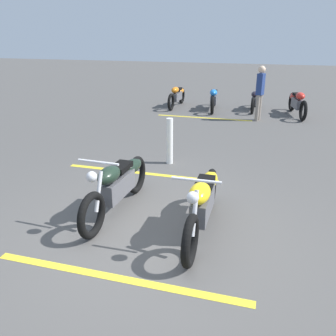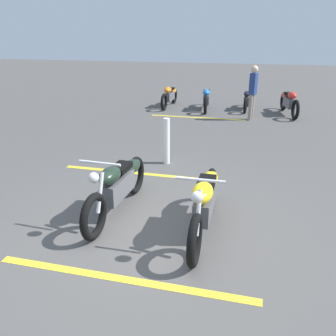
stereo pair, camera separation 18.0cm
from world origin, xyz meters
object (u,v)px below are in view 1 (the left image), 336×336
object	(u,v)px
motorcycle_row_far_left	(297,102)
motorcycle_row_left	(255,99)
motorcycle_row_right	(177,95)
motorcycle_bright_foreground	(203,202)
bollard_post	(170,141)
motorcycle_dark_foreground	(118,184)
motorcycle_row_center	(214,98)
bystander_near_row	(260,91)

from	to	relation	value
motorcycle_row_far_left	motorcycle_row_left	world-z (taller)	motorcycle_row_far_left
motorcycle_row_far_left	motorcycle_row_right	xyz separation A→B (m)	(0.36, 4.35, -0.02)
motorcycle_row_left	motorcycle_row_right	world-z (taller)	motorcycle_row_right
motorcycle_bright_foreground	motorcycle_row_right	bearing A→B (deg)	-163.69
motorcycle_bright_foreground	bollard_post	world-z (taller)	motorcycle_bright_foreground
motorcycle_dark_foreground	motorcycle_row_center	xyz separation A→B (m)	(8.30, -0.19, -0.03)
motorcycle_row_far_left	motorcycle_dark_foreground	bearing A→B (deg)	-31.50
motorcycle_row_left	motorcycle_row_right	size ratio (longest dim) A/B	0.91
motorcycle_bright_foreground	motorcycle_row_far_left	size ratio (longest dim) A/B	1.02
bystander_near_row	bollard_post	bearing A→B (deg)	-89.23
motorcycle_row_center	motorcycle_bright_foreground	bearing A→B (deg)	1.65
motorcycle_bright_foreground	bollard_post	distance (m)	2.86
bollard_post	motorcycle_row_far_left	bearing A→B (deg)	-26.51
motorcycle_row_left	motorcycle_row_far_left	bearing A→B (deg)	72.45
motorcycle_row_left	bollard_post	world-z (taller)	bollard_post
bystander_near_row	motorcycle_dark_foreground	bearing A→B (deg)	-84.47
motorcycle_dark_foreground	motorcycle_row_far_left	world-z (taller)	motorcycle_dark_foreground
motorcycle_row_center	bollard_post	bearing A→B (deg)	-6.43
motorcycle_row_left	motorcycle_bright_foreground	bearing A→B (deg)	0.54
motorcycle_row_left	motorcycle_row_right	xyz separation A→B (m)	(-0.15, 2.91, 0.04)
motorcycle_row_far_left	motorcycle_row_center	xyz separation A→B (m)	(0.14, 2.91, -0.02)
bollard_post	motorcycle_row_left	bearing A→B (deg)	-13.01
motorcycle_row_right	bollard_post	world-z (taller)	bollard_post
motorcycle_bright_foreground	motorcycle_row_right	distance (m)	9.17
motorcycle_row_center	bollard_post	xyz separation A→B (m)	(-5.96, 0.00, 0.07)
motorcycle_row_far_left	motorcycle_row_left	distance (m)	1.53
bystander_near_row	bollard_post	size ratio (longest dim) A/B	1.72
motorcycle_row_center	bystander_near_row	world-z (taller)	bystander_near_row
motorcycle_row_far_left	bollard_post	xyz separation A→B (m)	(-5.83, 2.91, 0.05)
motorcycle_row_right	bystander_near_row	bearing A→B (deg)	65.63
motorcycle_bright_foreground	bollard_post	size ratio (longest dim) A/B	2.22
motorcycle_row_center	bystander_near_row	xyz separation A→B (m)	(-1.29, -1.66, 0.53)
motorcycle_row_far_left	motorcycle_row_center	bearing A→B (deg)	-103.42
bystander_near_row	motorcycle_row_left	bearing A→B (deg)	117.17
motorcycle_bright_foreground	motorcycle_dark_foreground	world-z (taller)	same
motorcycle_bright_foreground	motorcycle_row_left	world-z (taller)	motorcycle_bright_foreground
motorcycle_row_far_left	bollard_post	world-z (taller)	bollard_post
motorcycle_row_left	motorcycle_row_center	xyz separation A→B (m)	(-0.38, 1.46, 0.04)
motorcycle_row_center	motorcycle_row_right	bearing A→B (deg)	-105.27
motorcycle_row_left	motorcycle_row_right	distance (m)	2.92
motorcycle_dark_foreground	motorcycle_row_right	size ratio (longest dim) A/B	1.07
motorcycle_row_center	motorcycle_row_right	distance (m)	1.46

